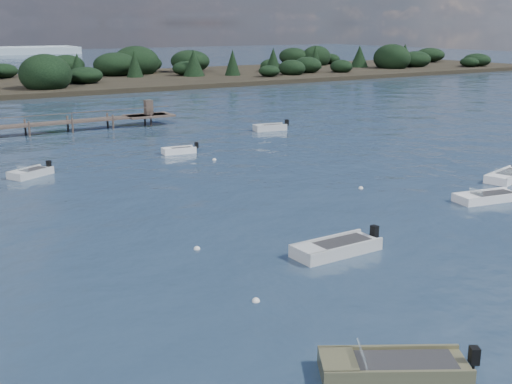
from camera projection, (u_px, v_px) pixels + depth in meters
ground at (80, 115)px, 78.04m from camera, size 400.00×400.00×0.00m
tender_far_white at (179, 152)px, 54.72m from camera, size 3.20×1.44×1.08m
dinghy_mid_white_a at (487, 199)px, 40.13m from camera, size 4.71×2.34×1.08m
tender_far_grey_b at (270, 129)px, 66.50m from camera, size 3.84×1.88×1.29m
dinghy_near_olive at (393, 370)px, 20.25m from camera, size 4.86×3.84×1.22m
dinghy_mid_white_b at (508, 178)px, 45.52m from camera, size 4.88×2.75×1.19m
dinghy_extra_a at (31, 174)px, 46.54m from camera, size 3.45×2.78×1.12m
dinghy_mid_grey at (336, 250)px, 30.95m from camera, size 4.87×1.79×1.23m
buoy_c at (197, 249)px, 31.54m from camera, size 0.32×0.32×0.32m
buoy_e at (214, 160)px, 52.09m from camera, size 0.32×0.32×0.32m
buoy_extra_a at (361, 189)px, 43.11m from camera, size 0.32×0.32×0.32m
buoy_extra_b at (256, 301)px, 25.61m from camera, size 0.32×0.32×0.32m
far_headland at (144, 71)px, 123.15m from camera, size 190.00×40.00×5.80m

